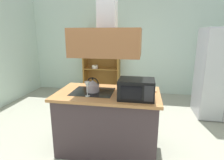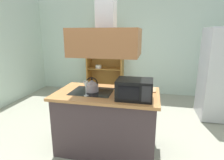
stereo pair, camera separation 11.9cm
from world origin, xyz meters
name	(u,v)px [view 1 (the left image)]	position (x,y,z in m)	size (l,w,h in m)	color
ground_plane	(114,149)	(0.00, 0.00, 0.00)	(7.80, 7.80, 0.00)	#989987
wall_back	(131,47)	(0.00, 3.00, 1.35)	(6.00, 0.12, 2.70)	silver
kitchen_island	(108,121)	(-0.10, 0.03, 0.45)	(1.49, 0.87, 0.90)	#413336
range_hood	(107,33)	(-0.10, 0.03, 1.73)	(0.90, 0.70, 1.26)	#985E36
refrigerator	(222,74)	(1.99, 1.60, 0.92)	(0.90, 0.78, 1.85)	#B3B3C1
dish_cabinet	(102,66)	(-0.82, 2.78, 0.80)	(1.05, 0.40, 1.81)	#986527
kettle	(93,86)	(-0.32, 0.03, 0.99)	(0.19, 0.19, 0.21)	#BFB1B9
cutting_board	(145,89)	(0.43, 0.28, 0.91)	(0.34, 0.24, 0.02)	tan
microwave	(136,89)	(0.32, -0.16, 1.03)	(0.46, 0.35, 0.26)	black
wine_glass_on_counter	(87,86)	(-0.34, -0.18, 1.05)	(0.08, 0.08, 0.21)	silver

